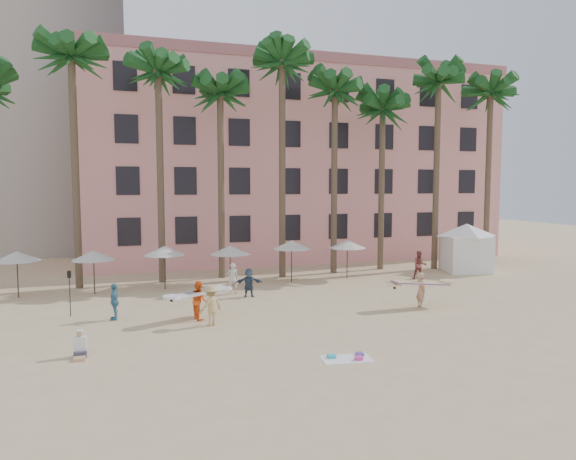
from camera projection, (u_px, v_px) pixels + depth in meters
The scene contains 11 objects.
ground at pixel (314, 342), 20.61m from camera, with size 120.00×120.00×0.00m, color #D1B789.
pink_hotel at pixel (288, 166), 46.72m from camera, with size 35.00×14.00×16.00m, color pink.
palm_row at pixel (244, 84), 33.91m from camera, with size 44.40×5.40×16.30m.
umbrella_row at pixel (198, 250), 31.42m from camera, with size 22.50×2.70×2.73m.
cabana at pixel (466, 243), 37.37m from camera, with size 5.50×5.50×3.50m.
beach_towel at pixel (348, 358), 18.59m from camera, with size 1.91×1.21×0.14m.
carrier_yellow at pixel (421, 288), 26.33m from camera, with size 3.06×0.75×1.83m.
carrier_white at pixel (199, 299), 24.01m from camera, with size 2.92×1.80×1.83m.
beachgoers at pixel (273, 285), 27.86m from camera, with size 20.03×8.27×1.90m.
paddle at pixel (70, 287), 24.48m from camera, with size 0.18×0.04×2.23m.
seated_man at pixel (80, 348), 18.73m from camera, with size 0.44×0.76×0.99m.
Camera 1 is at (-6.96, -18.93, 6.27)m, focal length 32.00 mm.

